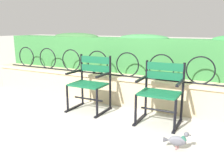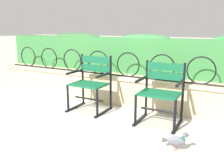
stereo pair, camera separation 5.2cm
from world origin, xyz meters
name	(u,v)px [view 2 (the right image)]	position (x,y,z in m)	size (l,w,h in m)	color
ground_plane	(107,123)	(0.00, 0.00, 0.00)	(60.00, 60.00, 0.00)	#BCB7AD
stone_wall	(134,91)	(0.00, 0.94, 0.26)	(6.26, 0.41, 0.51)	#C6B289
iron_arch_fence	(128,66)	(-0.08, 0.87, 0.70)	(5.74, 0.02, 0.42)	black
hedge_row	(143,54)	(-0.02, 1.35, 0.86)	(6.13, 0.46, 0.71)	#387A3D
park_chair_left	(91,82)	(-0.54, 0.42, 0.47)	(0.60, 0.53, 0.89)	#145B38
park_chair_right	(161,91)	(0.63, 0.42, 0.46)	(0.59, 0.53, 0.86)	#145B38
pigeon_near_chairs	(176,141)	(1.05, -0.30, 0.11)	(0.29, 0.13, 0.22)	slate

